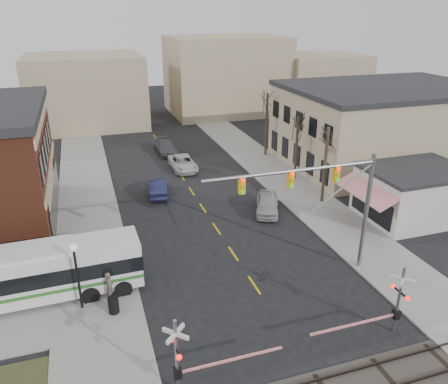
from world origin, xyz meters
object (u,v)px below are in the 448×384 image
(car_b, at_px, (158,187))
(car_d, at_px, (166,147))
(street_lamp, at_px, (76,263))
(trash_bin, at_px, (114,305))
(rr_crossing_west, at_px, (186,356))
(rr_crossing_east, at_px, (392,302))
(car_a, at_px, (267,204))
(pedestrian_far, at_px, (81,255))
(traffic_signal_mast, at_px, (328,193))
(pedestrian_near, at_px, (110,286))
(transit_bus, at_px, (30,274))
(car_c, at_px, (183,163))

(car_b, distance_m, car_d, 12.51)
(street_lamp, xyz_separation_m, trash_bin, (1.72, -1.00, -2.50))
(rr_crossing_west, distance_m, rr_crossing_east, 11.06)
(street_lamp, xyz_separation_m, car_a, (15.33, 8.72, -2.34))
(pedestrian_far, bearing_deg, car_a, -15.24)
(traffic_signal_mast, xyz_separation_m, car_a, (0.50, 9.83, -5.00))
(car_a, relative_size, pedestrian_near, 2.50)
(traffic_signal_mast, relative_size, rr_crossing_east, 1.96)
(rr_crossing_west, relative_size, pedestrian_near, 3.03)
(trash_bin, relative_size, car_b, 0.22)
(transit_bus, relative_size, pedestrian_near, 6.89)
(car_a, bearing_deg, rr_crossing_east, -65.82)
(trash_bin, xyz_separation_m, pedestrian_near, (-0.07, 1.29, 0.42))
(rr_crossing_east, distance_m, car_d, 34.99)
(street_lamp, relative_size, car_c, 0.81)
(traffic_signal_mast, bearing_deg, rr_crossing_west, -148.56)
(car_b, bearing_deg, transit_bus, 63.18)
(street_lamp, bearing_deg, car_a, 29.65)
(car_c, bearing_deg, rr_crossing_east, -82.09)
(traffic_signal_mast, xyz_separation_m, car_c, (-3.86, 22.47, -5.07))
(rr_crossing_west, distance_m, car_d, 35.45)
(traffic_signal_mast, bearing_deg, rr_crossing_east, -83.91)
(pedestrian_far, bearing_deg, rr_crossing_west, -101.35)
(pedestrian_far, bearing_deg, traffic_signal_mast, -51.68)
(car_b, relative_size, car_c, 0.87)
(car_a, xyz_separation_m, car_d, (-5.03, 18.74, -0.04))
(traffic_signal_mast, xyz_separation_m, trash_bin, (-13.11, 0.11, -5.16))
(transit_bus, relative_size, trash_bin, 12.66)
(rr_crossing_west, height_order, street_lamp, street_lamp)
(traffic_signal_mast, distance_m, rr_crossing_east, 7.15)
(traffic_signal_mast, bearing_deg, car_c, 99.75)
(car_c, distance_m, pedestrian_far, 20.14)
(rr_crossing_west, relative_size, car_c, 1.08)
(trash_bin, bearing_deg, car_a, 35.55)
(car_d, bearing_deg, street_lamp, -112.10)
(street_lamp, xyz_separation_m, pedestrian_far, (0.14, 4.38, -2.06))
(car_c, height_order, pedestrian_far, pedestrian_far)
(transit_bus, xyz_separation_m, rr_crossing_west, (7.09, -9.24, 0.12))
(rr_crossing_east, relative_size, car_c, 1.08)
(car_a, height_order, car_c, car_a)
(car_c, bearing_deg, transit_bus, -125.91)
(rr_crossing_west, relative_size, car_a, 1.21)
(car_a, bearing_deg, traffic_signal_mast, -69.25)
(car_c, bearing_deg, pedestrian_near, -114.92)
(transit_bus, relative_size, traffic_signal_mast, 1.16)
(car_b, bearing_deg, car_c, -112.82)
(street_lamp, xyz_separation_m, car_c, (10.97, 21.36, -2.40))
(car_d, height_order, pedestrian_far, pedestrian_far)
(pedestrian_far, bearing_deg, rr_crossing_east, -68.08)
(trash_bin, height_order, pedestrian_far, pedestrian_far)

